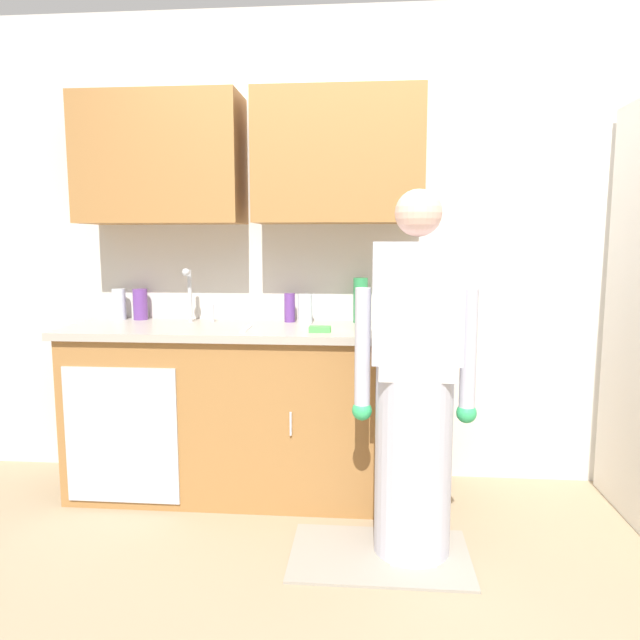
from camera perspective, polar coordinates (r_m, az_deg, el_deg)
The scene contains 15 objects.
ground_plane at distance 2.80m, azimuth 1.84°, elevation -22.37°, with size 9.00×9.00×0.00m, color #998466.
kitchen_wall_with_uppers at distance 3.43m, azimuth 0.54°, elevation 8.89°, with size 4.80×0.44×2.70m.
counter_cabinet at distance 3.33m, azimuth -7.11°, elevation -9.00°, with size 1.90×0.62×0.90m.
countertop at distance 3.23m, azimuth -7.19°, elevation -0.97°, with size 1.96×0.66×0.04m, color #A8A093.
sink at distance 3.32m, azimuth -12.56°, elevation -0.77°, with size 0.50×0.36×0.35m.
person_at_sink at distance 2.63m, azimuth 9.17°, elevation -8.05°, with size 0.55×0.34×1.62m.
floor_mat at distance 2.84m, azimuth 5.84°, elevation -21.82°, with size 0.80×0.50×0.01m, color gray.
bottle_soap at distance 3.31m, azimuth -1.45°, elevation 1.10°, with size 0.08×0.08×0.17m, color silver.
bottle_dish_liquid at distance 3.35m, azimuth 3.96°, elevation 1.93°, with size 0.08×0.08×0.26m, color #2D8C4C.
bottle_cleaner_spray at distance 3.67m, azimuth -18.97°, elevation 1.46°, with size 0.08×0.08×0.18m, color silver.
bottle_water_tall at distance 3.63m, azimuth -17.08°, elevation 1.47°, with size 0.08×0.08×0.18m, color #66388C.
bottle_water_short at distance 3.38m, azimuth -2.97°, elevation 1.21°, with size 0.06×0.06×0.17m, color #66388C.
cup_by_sink at distance 3.12m, azimuth 8.70°, elevation -0.03°, with size 0.08×0.08×0.10m, color white.
knife_on_counter at distance 3.11m, azimuth -7.19°, elevation -0.87°, with size 0.24×0.02×0.01m, color silver.
sponge at distance 3.00m, azimuth -0.00°, elevation -0.90°, with size 0.11×0.07×0.03m, color #4CBF4C.
Camera 1 is at (0.13, -2.42, 1.40)m, focal length 32.88 mm.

